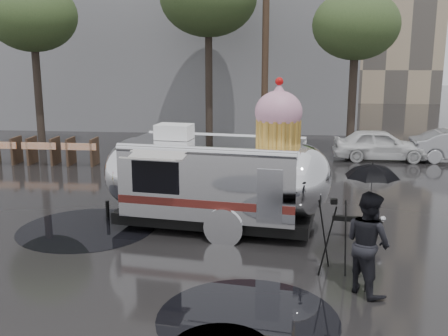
# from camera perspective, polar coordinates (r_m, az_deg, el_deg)

# --- Properties ---
(ground) EXTENTS (120.00, 120.00, 0.00)m
(ground) POSITION_cam_1_polar(r_m,az_deg,el_deg) (9.75, -13.24, -12.60)
(ground) COLOR black
(ground) RESTS_ON ground
(puddles) EXTENTS (12.79, 9.62, 0.01)m
(puddles) POSITION_cam_1_polar(r_m,az_deg,el_deg) (8.81, -10.54, -15.29)
(puddles) COLOR black
(puddles) RESTS_ON ground
(grey_building) EXTENTS (22.00, 12.00, 13.00)m
(grey_building) POSITION_cam_1_polar(r_m,az_deg,el_deg) (33.16, -6.77, 16.62)
(grey_building) COLOR slate
(grey_building) RESTS_ON ground
(utility_pole) EXTENTS (1.60, 0.28, 9.00)m
(utility_pole) POSITION_cam_1_polar(r_m,az_deg,el_deg) (22.33, 4.54, 13.87)
(utility_pole) COLOR #473323
(utility_pole) RESTS_ON ground
(tree_left) EXTENTS (3.64, 3.64, 6.95)m
(tree_left) POSITION_cam_1_polar(r_m,az_deg,el_deg) (23.60, -20.13, 15.20)
(tree_left) COLOR #382D26
(tree_left) RESTS_ON ground
(tree_right) EXTENTS (3.36, 3.36, 6.42)m
(tree_right) POSITION_cam_1_polar(r_m,az_deg,el_deg) (21.54, 14.17, 14.75)
(tree_right) COLOR #382D26
(tree_right) RESTS_ON ground
(barricade_row) EXTENTS (4.30, 0.80, 1.00)m
(barricade_row) POSITION_cam_1_polar(r_m,az_deg,el_deg) (20.50, -19.08, 1.83)
(barricade_row) COLOR #473323
(barricade_row) RESTS_ON ground
(airstream_trailer) EXTENTS (6.67, 2.83, 3.62)m
(airstream_trailer) POSITION_cam_1_polar(r_m,az_deg,el_deg) (12.19, -0.56, -0.82)
(airstream_trailer) COLOR silver
(airstream_trailer) RESTS_ON ground
(person_right) EXTENTS (0.88, 0.99, 1.80)m
(person_right) POSITION_cam_1_polar(r_m,az_deg,el_deg) (9.34, 15.39, -7.86)
(person_right) COLOR black
(person_right) RESTS_ON ground
(umbrella_black) EXTENTS (1.10, 1.10, 2.30)m
(umbrella_black) POSITION_cam_1_polar(r_m,az_deg,el_deg) (9.04, 15.76, -1.76)
(umbrella_black) COLOR black
(umbrella_black) RESTS_ON ground
(tripod) EXTENTS (0.54, 0.60, 1.46)m
(tripod) POSITION_cam_1_polar(r_m,az_deg,el_deg) (10.00, 11.73, -6.58)
(tripod) COLOR black
(tripod) RESTS_ON ground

